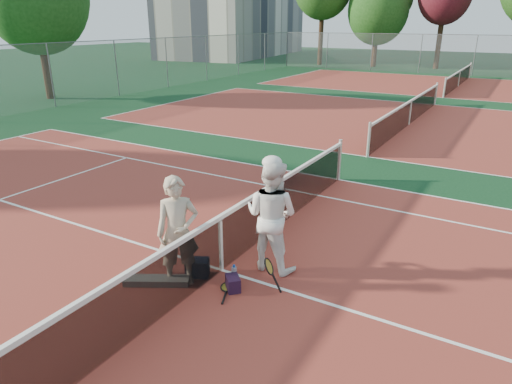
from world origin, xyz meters
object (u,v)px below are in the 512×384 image
at_px(player_b, 271,215).
at_px(player_a, 178,232).
at_px(net_main, 221,243).
at_px(sports_bag_purple, 233,283).
at_px(racket_spare, 228,287).
at_px(racket_red, 175,258).
at_px(racket_black_held, 269,275).
at_px(water_bottle, 234,275).
at_px(sports_bag_navy, 197,268).

bearing_deg(player_b, player_a, 50.19).
xyz_separation_m(net_main, sports_bag_purple, (0.50, -0.40, -0.39)).
bearing_deg(player_a, racket_spare, -24.72).
xyz_separation_m(racket_red, racket_spare, (1.00, 0.07, -0.28)).
bearing_deg(racket_black_held, racket_red, -2.84).
xyz_separation_m(net_main, racket_red, (-0.60, -0.47, -0.21)).
xyz_separation_m(racket_red, sports_bag_purple, (1.10, 0.06, -0.18)).
bearing_deg(water_bottle, net_main, 150.05).
bearing_deg(racket_black_held, sports_bag_navy, -5.21).
bearing_deg(racket_spare, player_a, 85.17).
bearing_deg(racket_spare, net_main, 21.56).
distance_m(player_b, racket_black_held, 1.02).
relative_size(net_main, player_b, 5.71).
xyz_separation_m(player_b, sports_bag_navy, (-0.91, -0.88, -0.81)).
relative_size(player_a, racket_red, 3.04).
bearing_deg(water_bottle, player_b, 72.45).
bearing_deg(sports_bag_navy, water_bottle, 8.96).
height_order(net_main, sports_bag_purple, net_main).
distance_m(racket_red, sports_bag_purple, 1.12).
height_order(net_main, sports_bag_navy, net_main).
xyz_separation_m(player_a, racket_red, (-0.25, 0.18, -0.61)).
xyz_separation_m(net_main, sports_bag_navy, (-0.25, -0.34, -0.36)).
relative_size(player_b, racket_spare, 3.20).
bearing_deg(player_b, sports_bag_navy, 44.82).
height_order(player_b, sports_bag_navy, player_b).
height_order(player_b, sports_bag_purple, player_b).
relative_size(racket_black_held, sports_bag_navy, 1.48).
bearing_deg(player_b, racket_black_held, 116.93).
height_order(player_b, racket_spare, player_b).
relative_size(player_b, sports_bag_purple, 6.71).
xyz_separation_m(player_a, racket_black_held, (1.35, 0.50, -0.62)).
bearing_deg(net_main, racket_red, -142.18).
height_order(net_main, player_a, player_a).
bearing_deg(player_a, sports_bag_purple, -27.12).
bearing_deg(water_bottle, sports_bag_navy, -171.04).
bearing_deg(sports_bag_navy, sports_bag_purple, -4.76).
xyz_separation_m(player_a, water_bottle, (0.76, 0.41, -0.75)).
height_order(player_a, racket_spare, player_a).
bearing_deg(racket_spare, racket_red, 70.76).
distance_m(net_main, racket_red, 0.79).
xyz_separation_m(net_main, player_a, (-0.35, -0.65, 0.39)).
relative_size(racket_spare, water_bottle, 2.00).
bearing_deg(net_main, racket_spare, -45.26).
height_order(racket_spare, sports_bag_navy, sports_bag_navy).
distance_m(player_b, sports_bag_purple, 1.28).
height_order(player_b, racket_red, player_b).
bearing_deg(racket_red, net_main, 8.57).
height_order(sports_bag_purple, water_bottle, water_bottle).
bearing_deg(net_main, player_a, -118.39).
bearing_deg(net_main, racket_black_held, -8.17).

